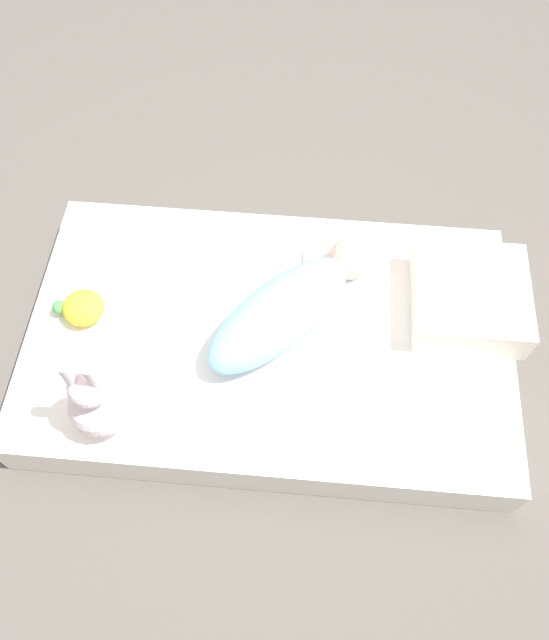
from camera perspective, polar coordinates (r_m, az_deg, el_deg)
ground_plane at (r=1.94m, az=-0.43°, el=-3.10°), size 12.00×12.00×0.00m
bed_mattress at (r=1.87m, az=-0.44°, el=-2.08°), size 1.40×0.85×0.15m
burp_cloth at (r=1.91m, az=5.20°, el=4.27°), size 0.17×0.16×0.02m
swaddled_baby at (r=1.76m, az=1.29°, el=1.22°), size 0.50×0.53×0.15m
pillow at (r=1.88m, az=17.39°, el=1.96°), size 0.32×0.32×0.11m
bunny_plush at (r=1.65m, az=-15.89°, el=-7.18°), size 0.16×0.16×0.32m
turtle_plush at (r=1.88m, az=-17.20°, el=1.09°), size 0.15×0.12×0.08m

